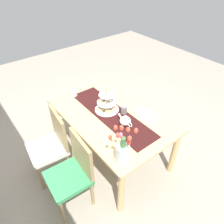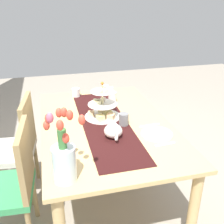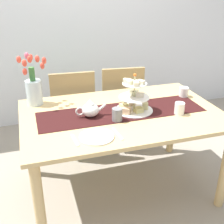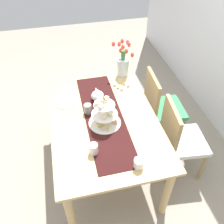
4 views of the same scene
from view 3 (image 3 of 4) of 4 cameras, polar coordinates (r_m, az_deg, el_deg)
The scene contains 15 objects.
ground_plane at distance 2.65m, azimuth 1.74°, elevation -14.80°, with size 8.00×8.00×0.00m, color gray.
room_wall_rear at distance 3.61m, azimuth -6.61°, elevation 18.47°, with size 6.00×0.08×2.60m, color silver.
dining_table at distance 2.30m, azimuth 1.94°, elevation -2.36°, with size 1.55×1.00×0.74m.
chair_left at distance 2.94m, azimuth -7.78°, elevation 0.74°, with size 0.45×0.45×0.91m.
chair_right at distance 3.05m, azimuth 1.67°, elevation 1.90°, with size 0.47×0.47×0.91m.
table_runner at distance 2.26m, azimuth 1.91°, elevation 0.05°, with size 1.30×0.36×0.00m, color black.
tiered_cake_stand at distance 2.24m, azimuth 4.31°, elevation 2.41°, with size 0.30×0.30×0.30m.
teapot at distance 2.16m, azimuth -4.33°, elevation 0.52°, with size 0.24×0.13×0.14m.
tulip_vase at distance 2.43m, azimuth -15.26°, elevation 4.80°, with size 0.23×0.21×0.43m.
cream_jug at distance 2.62m, azimuth 14.02°, elevation 3.85°, with size 0.08×0.08×0.09m, color white.
dinner_plate_left at distance 1.90m, azimuth -3.04°, elevation -4.89°, with size 0.23×0.23×0.01m, color white.
fork_left at distance 1.88m, azimuth -7.35°, elevation -5.56°, with size 0.02×0.15×0.01m, color silver.
knife_left at distance 1.94m, azimuth 1.12°, elevation -4.32°, with size 0.01×0.17×0.01m, color silver.
mug_grey at distance 2.10m, azimuth 1.03°, elevation -0.49°, with size 0.08×0.08×0.10m, color slate.
mug_white_text at distance 2.26m, azimuth 13.22°, elevation 0.67°, with size 0.08×0.08×0.10m, color white.
Camera 3 is at (-0.68, -1.93, 1.69)m, focal length 46.15 mm.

